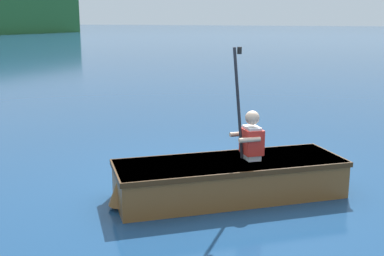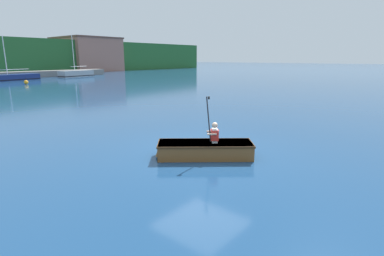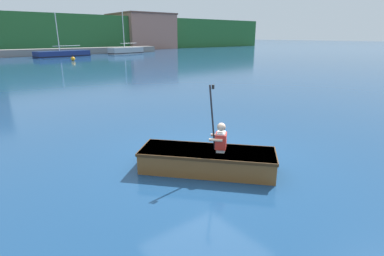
% 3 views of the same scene
% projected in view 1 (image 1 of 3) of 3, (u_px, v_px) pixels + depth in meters
% --- Properties ---
extents(ground_plane, '(300.00, 300.00, 0.00)m').
position_uv_depth(ground_plane, '(210.00, 182.00, 6.32)').
color(ground_plane, navy).
extents(rowboat_foreground, '(2.49, 2.66, 0.45)m').
position_uv_depth(rowboat_foreground, '(227.00, 177.00, 5.73)').
color(rowboat_foreground, brown).
rests_on(rowboat_foreground, ground).
extents(person_paddler, '(0.46, 0.46, 1.33)m').
position_uv_depth(person_paddler, '(251.00, 137.00, 5.71)').
color(person_paddler, silver).
rests_on(person_paddler, rowboat_foreground).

